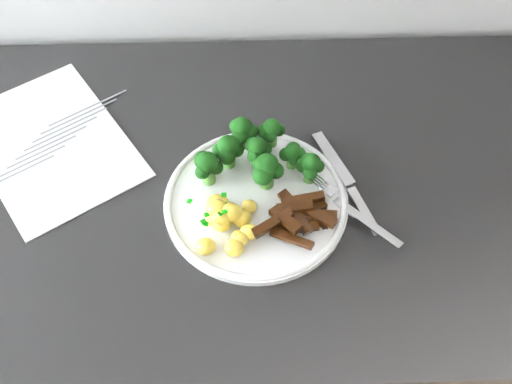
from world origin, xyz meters
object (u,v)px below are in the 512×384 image
(counter, at_px, (230,319))
(knife, at_px, (354,194))
(plate, at_px, (256,201))
(potatoes, at_px, (227,220))
(recipe_paper, at_px, (51,144))
(broccoli, at_px, (256,153))
(fork, at_px, (354,211))
(beef_strips, at_px, (301,216))

(counter, height_order, knife, knife)
(plate, height_order, potatoes, potatoes)
(recipe_paper, xyz_separation_m, plate, (0.31, -0.12, 0.01))
(recipe_paper, bearing_deg, broccoli, -11.44)
(potatoes, relative_size, fork, 0.71)
(broccoli, height_order, knife, broccoli)
(recipe_paper, xyz_separation_m, fork, (0.45, -0.15, 0.02))
(counter, relative_size, broccoli, 13.27)
(beef_strips, distance_m, knife, 0.09)
(counter, height_order, broccoli, broccoli)
(counter, relative_size, beef_strips, 20.28)
(broccoli, xyz_separation_m, knife, (0.14, -0.05, -0.04))
(counter, distance_m, recipe_paper, 0.54)
(recipe_paper, bearing_deg, potatoes, -30.86)
(recipe_paper, relative_size, fork, 2.53)
(plate, height_order, fork, fork)
(counter, xyz_separation_m, fork, (0.19, -0.06, 0.48))
(fork, relative_size, knife, 0.74)
(recipe_paper, height_order, plate, plate)
(plate, distance_m, knife, 0.14)
(potatoes, bearing_deg, knife, 15.05)
(broccoli, bearing_deg, recipe_paper, 168.56)
(counter, distance_m, fork, 0.52)
(counter, height_order, fork, fork)
(beef_strips, bearing_deg, potatoes, -176.65)
(potatoes, bearing_deg, broccoli, 66.65)
(potatoes, distance_m, beef_strips, 0.10)
(plate, xyz_separation_m, fork, (0.14, -0.03, 0.01))
(potatoes, height_order, fork, potatoes)
(recipe_paper, xyz_separation_m, beef_strips, (0.37, -0.16, 0.02))
(counter, height_order, beef_strips, beef_strips)
(counter, relative_size, knife, 13.03)
(counter, height_order, recipe_paper, recipe_paper)
(counter, distance_m, broccoli, 0.51)
(counter, height_order, potatoes, potatoes)
(plate, relative_size, fork, 1.87)
(counter, xyz_separation_m, beef_strips, (0.11, -0.07, 0.48))
(recipe_paper, height_order, broccoli, broccoli)
(knife, bearing_deg, broccoli, 160.23)
(broccoli, bearing_deg, potatoes, -113.35)
(counter, bearing_deg, knife, -7.87)
(beef_strips, height_order, knife, beef_strips)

